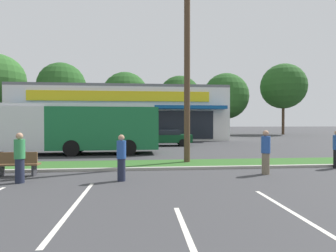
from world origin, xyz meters
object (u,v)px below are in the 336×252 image
object	(u,v)px
bus_stop_bench	(17,163)
pedestrian_mid	(266,152)
city_bus	(61,127)
pedestrian_near_bench	(20,158)
pedestrian_by_pole	(121,158)
car_1	(106,137)
car_5	(166,137)
utility_pole	(185,41)

from	to	relation	value
bus_stop_bench	pedestrian_mid	distance (m)	9.78
city_bus	bus_stop_bench	bearing A→B (deg)	92.20
city_bus	pedestrian_near_bench	size ratio (longest dim) A/B	7.29
bus_stop_bench	pedestrian_by_pole	world-z (taller)	pedestrian_by_pole
car_1	city_bus	bearing A→B (deg)	-107.60
city_bus	bus_stop_bench	size ratio (longest dim) A/B	7.89
city_bus	pedestrian_near_bench	bearing A→B (deg)	95.85
pedestrian_by_pole	pedestrian_mid	xyz separation A→B (m)	(5.68, 0.69, 0.06)
car_5	pedestrian_by_pole	world-z (taller)	pedestrian_by_pole
city_bus	pedestrian_by_pole	xyz separation A→B (m)	(4.51, -8.41, -0.94)
pedestrian_by_pole	car_5	bearing A→B (deg)	-68.14
car_1	pedestrian_by_pole	bearing A→B (deg)	-80.54
city_bus	car_5	xyz separation A→B (m)	(7.36, 5.67, -1.03)
utility_pole	pedestrian_by_pole	world-z (taller)	utility_pole
utility_pole	city_bus	world-z (taller)	utility_pole
city_bus	pedestrian_near_bench	distance (m)	8.50
city_bus	bus_stop_bench	distance (m)	7.32
pedestrian_by_pole	bus_stop_bench	bearing A→B (deg)	16.81
utility_pole	city_bus	size ratio (longest dim) A/B	0.91
pedestrian_by_pole	car_1	bearing A→B (deg)	-47.24
city_bus	pedestrian_near_bench	world-z (taller)	city_bus
car_1	pedestrian_mid	world-z (taller)	pedestrian_mid
pedestrian_near_bench	car_5	bearing A→B (deg)	-18.12
utility_pole	car_1	world-z (taller)	utility_pole
city_bus	pedestrian_mid	xyz separation A→B (m)	(10.19, -7.72, -0.88)
city_bus	car_5	size ratio (longest dim) A/B	2.76
car_5	pedestrian_mid	bearing A→B (deg)	101.94
pedestrian_near_bench	bus_stop_bench	bearing A→B (deg)	33.27
pedestrian_by_pole	pedestrian_mid	distance (m)	5.73
bus_stop_bench	pedestrian_by_pole	bearing A→B (deg)	163.50
bus_stop_bench	car_5	bearing A→B (deg)	-118.28
car_1	car_5	distance (m)	5.38
car_1	pedestrian_by_pole	xyz separation A→B (m)	(2.47, -14.83, 0.05)
bus_stop_bench	pedestrian_near_bench	world-z (taller)	pedestrian_near_bench
bus_stop_bench	pedestrian_near_bench	distance (m)	1.39
city_bus	bus_stop_bench	world-z (taller)	city_bus
car_5	pedestrian_near_bench	size ratio (longest dim) A/B	2.64
utility_pole	pedestrian_near_bench	distance (m)	8.91
pedestrian_mid	city_bus	bearing A→B (deg)	-62.80
pedestrian_by_pole	pedestrian_near_bench	bearing A→B (deg)	33.03
pedestrian_near_bench	pedestrian_mid	size ratio (longest dim) A/B	0.98
bus_stop_bench	pedestrian_near_bench	bearing A→B (deg)	117.22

